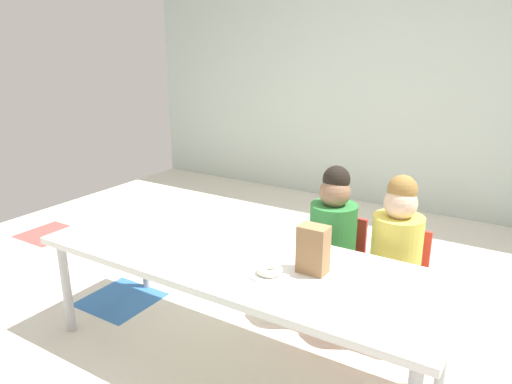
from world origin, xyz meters
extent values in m
cube|color=silver|center=(0.00, 0.00, -0.01)|extent=(5.69, 4.60, 0.02)
cube|color=#B24C47|center=(-2.25, 0.00, 0.00)|extent=(0.43, 0.43, 0.00)
cube|color=#336BB2|center=(-0.90, -0.45, 0.00)|extent=(0.43, 0.43, 0.00)
cube|color=silver|center=(-0.45, 1.80, 0.00)|extent=(0.43, 0.43, 0.00)
cube|color=#B2C1B7|center=(0.00, 2.30, 1.31)|extent=(5.69, 0.10, 2.62)
cube|color=white|center=(0.05, -0.53, 0.55)|extent=(2.03, 0.72, 0.04)
cylinder|color=#B2B2B7|center=(-0.88, -0.83, 0.27)|extent=(0.05, 0.05, 0.53)
cylinder|color=#B2B2B7|center=(-0.88, -0.23, 0.27)|extent=(0.05, 0.05, 0.53)
cylinder|color=#B2B2B7|center=(0.99, -0.23, 0.27)|extent=(0.05, 0.05, 0.53)
cube|color=red|center=(0.31, 0.05, 0.30)|extent=(0.32, 0.30, 0.03)
cube|color=red|center=(0.31, 0.20, 0.45)|extent=(0.29, 0.02, 0.30)
cylinder|color=#2D7A38|center=(0.31, 0.05, 0.52)|extent=(0.34, 0.34, 0.38)
sphere|color=#8C664C|center=(0.31, 0.05, 0.78)|extent=(0.17, 0.17, 0.17)
sphere|color=black|center=(0.31, 0.06, 0.85)|extent=(0.15, 0.15, 0.15)
cylinder|color=red|center=(0.17, -0.08, 0.15)|extent=(0.02, 0.02, 0.28)
cylinder|color=red|center=(0.45, -0.08, 0.15)|extent=(0.02, 0.02, 0.28)
cylinder|color=red|center=(0.17, 0.18, 0.15)|extent=(0.02, 0.02, 0.28)
cylinder|color=red|center=(0.45, 0.18, 0.15)|extent=(0.02, 0.02, 0.28)
cube|color=red|center=(0.66, 0.05, 0.30)|extent=(0.32, 0.30, 0.03)
cube|color=red|center=(0.66, 0.20, 0.45)|extent=(0.29, 0.02, 0.30)
cylinder|color=#D8C64C|center=(0.66, 0.05, 0.52)|extent=(0.29, 0.29, 0.38)
sphere|color=beige|center=(0.66, 0.05, 0.78)|extent=(0.17, 0.17, 0.17)
sphere|color=olive|center=(0.66, 0.06, 0.85)|extent=(0.15, 0.15, 0.15)
cylinder|color=red|center=(0.52, -0.08, 0.15)|extent=(0.02, 0.02, 0.28)
cylinder|color=red|center=(0.80, -0.08, 0.15)|extent=(0.02, 0.02, 0.28)
cylinder|color=red|center=(0.52, 0.18, 0.15)|extent=(0.02, 0.02, 0.28)
cylinder|color=red|center=(0.80, 0.18, 0.15)|extent=(0.02, 0.02, 0.28)
cube|color=#9E754C|center=(0.43, -0.49, 0.68)|extent=(0.13, 0.09, 0.22)
cylinder|color=white|center=(0.28, -0.62, 0.57)|extent=(0.18, 0.18, 0.01)
torus|color=white|center=(0.28, -0.62, 0.59)|extent=(0.12, 0.12, 0.03)
camera|label=1|loc=(1.23, -2.26, 1.55)|focal=33.27mm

